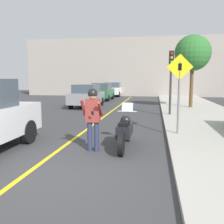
# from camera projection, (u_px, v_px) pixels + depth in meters

# --- Properties ---
(ground_plane) EXTENTS (80.00, 80.00, 0.00)m
(ground_plane) POSITION_uv_depth(u_px,v_px,m) (51.00, 177.00, 5.31)
(ground_plane) COLOR #38383A
(road_center_line) EXTENTS (0.12, 36.00, 0.01)m
(road_center_line) POSITION_uv_depth(u_px,v_px,m) (93.00, 125.00, 11.27)
(road_center_line) COLOR yellow
(road_center_line) RESTS_ON ground
(building_backdrop) EXTENTS (28.00, 1.20, 7.02)m
(building_backdrop) POSITION_uv_depth(u_px,v_px,m) (138.00, 67.00, 30.25)
(building_backdrop) COLOR gray
(building_backdrop) RESTS_ON ground
(motorcycle) EXTENTS (0.62, 2.35, 1.31)m
(motorcycle) POSITION_uv_depth(u_px,v_px,m) (125.00, 131.00, 7.55)
(motorcycle) COLOR black
(motorcycle) RESTS_ON ground
(person_biker) EXTENTS (0.59, 0.49, 1.81)m
(person_biker) POSITION_uv_depth(u_px,v_px,m) (93.00, 113.00, 7.09)
(person_biker) COLOR #282D4C
(person_biker) RESTS_ON ground
(crossing_sign) EXTENTS (0.91, 0.08, 2.83)m
(crossing_sign) POSITION_uv_depth(u_px,v_px,m) (179.00, 86.00, 8.80)
(crossing_sign) COLOR slate
(crossing_sign) RESTS_ON sidewalk_curb
(traffic_light) EXTENTS (0.26, 0.30, 3.46)m
(traffic_light) POSITION_uv_depth(u_px,v_px,m) (171.00, 70.00, 13.53)
(traffic_light) COLOR #2D2D30
(traffic_light) RESTS_ON sidewalk_curb
(street_tree) EXTENTS (2.44, 2.44, 4.94)m
(street_tree) POSITION_uv_depth(u_px,v_px,m) (193.00, 53.00, 16.95)
(street_tree) COLOR brown
(street_tree) RESTS_ON sidewalk_curb
(parked_car_grey) EXTENTS (1.88, 4.20, 1.68)m
(parked_car_grey) POSITION_uv_depth(u_px,v_px,m) (87.00, 96.00, 18.51)
(parked_car_grey) COLOR black
(parked_car_grey) RESTS_ON ground
(parked_car_green) EXTENTS (1.88, 4.20, 1.68)m
(parked_car_green) POSITION_uv_depth(u_px,v_px,m) (102.00, 91.00, 24.63)
(parked_car_green) COLOR black
(parked_car_green) RESTS_ON ground
(parked_car_white) EXTENTS (1.88, 4.20, 1.68)m
(parked_car_white) POSITION_uv_depth(u_px,v_px,m) (113.00, 89.00, 30.10)
(parked_car_white) COLOR black
(parked_car_white) RESTS_ON ground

